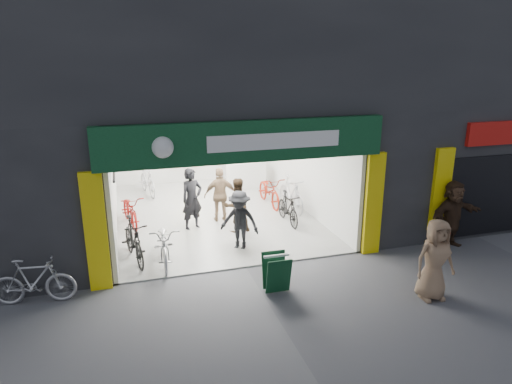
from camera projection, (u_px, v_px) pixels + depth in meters
name	position (u px, v px, depth m)	size (l,w,h in m)	color
ground	(246.00, 268.00, 10.78)	(60.00, 60.00, 0.00)	#56565B
building	(231.00, 72.00, 14.36)	(17.00, 10.27, 8.00)	#232326
bike_left_front	(164.00, 244.00, 10.89)	(0.68, 1.95, 1.02)	#B2B2B7
bike_left_midfront	(134.00, 241.00, 10.97)	(0.51, 1.82, 1.09)	black
bike_left_midback	(130.00, 210.00, 13.33)	(0.64, 1.82, 0.96)	maroon
bike_left_back	(147.00, 180.00, 16.21)	(0.52, 1.83, 1.10)	#BDBCC2
bike_right_front	(288.00, 208.00, 13.47)	(0.45, 1.60, 0.96)	black
bike_right_mid	(269.00, 191.00, 15.12)	(0.67, 1.93, 1.02)	maroon
bike_right_back	(291.00, 194.00, 14.62)	(0.53, 1.86, 1.12)	#B7B7BC
parked_bike	(34.00, 281.00, 9.12)	(0.46, 1.63, 0.98)	#B4B4B9
customer_a	(192.00, 199.00, 12.92)	(0.66, 0.43, 1.81)	black
customer_b	(237.00, 206.00, 12.74)	(0.77, 0.60, 1.58)	#322417
customer_c	(240.00, 221.00, 11.60)	(1.02, 0.58, 1.57)	black
customer_d	(221.00, 195.00, 13.52)	(0.98, 0.41, 1.67)	#896B4F
pedestrian_near	(435.00, 260.00, 9.23)	(0.84, 0.55, 1.72)	#86684E
pedestrian_far	(452.00, 214.00, 11.74)	(1.66, 0.53, 1.79)	#362418
sandwich_board	(276.00, 272.00, 9.60)	(0.55, 0.55, 0.81)	#0D371D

